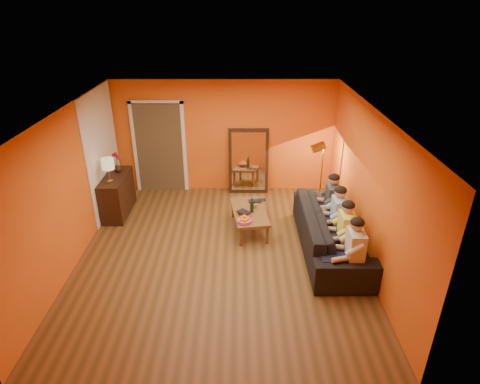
{
  "coord_description": "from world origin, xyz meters",
  "views": [
    {
      "loc": [
        0.34,
        -6.04,
        4.19
      ],
      "look_at": [
        0.35,
        0.5,
        1.0
      ],
      "focal_mm": 30.0,
      "sensor_mm": 36.0,
      "label": 1
    }
  ],
  "objects_px": {
    "person_far_right": "(332,203)",
    "dog": "(323,225)",
    "sofa": "(331,231)",
    "vase": "(117,168)",
    "coffee_table": "(249,220)",
    "person_far_left": "(354,252)",
    "floor_lamp": "(321,176)",
    "tumbler": "(255,206)",
    "person_mid_right": "(339,217)",
    "wine_bottle": "(252,205)",
    "laptop": "(258,202)",
    "mirror_frame": "(248,161)",
    "person_mid_left": "(346,233)",
    "table_lamp": "(109,171)",
    "sideboard": "(118,195)"
  },
  "relations": [
    {
      "from": "person_mid_left",
      "to": "tumbler",
      "type": "relative_size",
      "value": 13.41
    },
    {
      "from": "person_mid_right",
      "to": "wine_bottle",
      "type": "xyz_separation_m",
      "value": [
        -1.55,
        0.54,
        -0.03
      ]
    },
    {
      "from": "dog",
      "to": "person_far_left",
      "type": "height_order",
      "value": "person_far_left"
    },
    {
      "from": "mirror_frame",
      "to": "vase",
      "type": "relative_size",
      "value": 8.47
    },
    {
      "from": "person_mid_left",
      "to": "laptop",
      "type": "height_order",
      "value": "person_mid_left"
    },
    {
      "from": "table_lamp",
      "to": "dog",
      "type": "xyz_separation_m",
      "value": [
        4.14,
        -0.84,
        -0.75
      ]
    },
    {
      "from": "dog",
      "to": "person_far_left",
      "type": "distance_m",
      "value": 1.3
    },
    {
      "from": "floor_lamp",
      "to": "tumbler",
      "type": "height_order",
      "value": "floor_lamp"
    },
    {
      "from": "sideboard",
      "to": "sofa",
      "type": "xyz_separation_m",
      "value": [
        4.24,
        -1.39,
        -0.04
      ]
    },
    {
      "from": "person_far_left",
      "to": "tumbler",
      "type": "distance_m",
      "value": 2.34
    },
    {
      "from": "table_lamp",
      "to": "laptop",
      "type": "distance_m",
      "value": 3.03
    },
    {
      "from": "mirror_frame",
      "to": "person_far_right",
      "type": "relative_size",
      "value": 1.25
    },
    {
      "from": "table_lamp",
      "to": "dog",
      "type": "distance_m",
      "value": 4.3
    },
    {
      "from": "person_mid_right",
      "to": "wine_bottle",
      "type": "height_order",
      "value": "person_mid_right"
    },
    {
      "from": "person_far_right",
      "to": "floor_lamp",
      "type": "bearing_deg",
      "value": 91.66
    },
    {
      "from": "sofa",
      "to": "person_far_right",
      "type": "distance_m",
      "value": 0.7
    },
    {
      "from": "person_far_right",
      "to": "tumbler",
      "type": "height_order",
      "value": "person_far_right"
    },
    {
      "from": "sideboard",
      "to": "dog",
      "type": "distance_m",
      "value": 4.3
    },
    {
      "from": "person_far_right",
      "to": "vase",
      "type": "relative_size",
      "value": 6.8
    },
    {
      "from": "sofa",
      "to": "vase",
      "type": "distance_m",
      "value": 4.58
    },
    {
      "from": "sofa",
      "to": "dog",
      "type": "relative_size",
      "value": 3.76
    },
    {
      "from": "person_far_left",
      "to": "laptop",
      "type": "relative_size",
      "value": 3.42
    },
    {
      "from": "table_lamp",
      "to": "dog",
      "type": "relative_size",
      "value": 0.72
    },
    {
      "from": "person_mid_right",
      "to": "laptop",
      "type": "distance_m",
      "value": 1.71
    },
    {
      "from": "table_lamp",
      "to": "person_mid_right",
      "type": "distance_m",
      "value": 4.51
    },
    {
      "from": "coffee_table",
      "to": "dog",
      "type": "height_order",
      "value": "dog"
    },
    {
      "from": "tumbler",
      "to": "person_far_left",
      "type": "bearing_deg",
      "value": -50.75
    },
    {
      "from": "dog",
      "to": "person_far_right",
      "type": "relative_size",
      "value": 0.58
    },
    {
      "from": "sideboard",
      "to": "table_lamp",
      "type": "height_order",
      "value": "table_lamp"
    },
    {
      "from": "sofa",
      "to": "vase",
      "type": "relative_size",
      "value": 14.76
    },
    {
      "from": "table_lamp",
      "to": "person_mid_right",
      "type": "height_order",
      "value": "table_lamp"
    },
    {
      "from": "person_far_right",
      "to": "dog",
      "type": "bearing_deg",
      "value": -119.55
    },
    {
      "from": "person_far_right",
      "to": "vase",
      "type": "distance_m",
      "value": 4.49
    },
    {
      "from": "person_far_left",
      "to": "tumbler",
      "type": "height_order",
      "value": "person_far_left"
    },
    {
      "from": "mirror_frame",
      "to": "laptop",
      "type": "relative_size",
      "value": 4.26
    },
    {
      "from": "sofa",
      "to": "wine_bottle",
      "type": "bearing_deg",
      "value": 65.71
    },
    {
      "from": "table_lamp",
      "to": "laptop",
      "type": "bearing_deg",
      "value": -1.05
    },
    {
      "from": "wine_bottle",
      "to": "laptop",
      "type": "relative_size",
      "value": 0.87
    },
    {
      "from": "person_far_left",
      "to": "laptop",
      "type": "bearing_deg",
      "value": 124.82
    },
    {
      "from": "sideboard",
      "to": "laptop",
      "type": "distance_m",
      "value": 2.97
    },
    {
      "from": "coffee_table",
      "to": "person_far_right",
      "type": "bearing_deg",
      "value": -9.86
    },
    {
      "from": "person_far_left",
      "to": "tumbler",
      "type": "bearing_deg",
      "value": 129.25
    },
    {
      "from": "dog",
      "to": "person_far_right",
      "type": "distance_m",
      "value": 0.53
    },
    {
      "from": "table_lamp",
      "to": "person_mid_left",
      "type": "height_order",
      "value": "table_lamp"
    },
    {
      "from": "dog",
      "to": "vase",
      "type": "height_order",
      "value": "vase"
    },
    {
      "from": "floor_lamp",
      "to": "tumbler",
      "type": "xyz_separation_m",
      "value": [
        -1.45,
        -0.88,
        -0.26
      ]
    },
    {
      "from": "coffee_table",
      "to": "person_far_right",
      "type": "xyz_separation_m",
      "value": [
        1.6,
        -0.04,
        0.4
      ]
    },
    {
      "from": "floor_lamp",
      "to": "dog",
      "type": "height_order",
      "value": "floor_lamp"
    },
    {
      "from": "coffee_table",
      "to": "person_mid_right",
      "type": "height_order",
      "value": "person_mid_right"
    },
    {
      "from": "vase",
      "to": "wine_bottle",
      "type": "bearing_deg",
      "value": -19.59
    }
  ]
}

